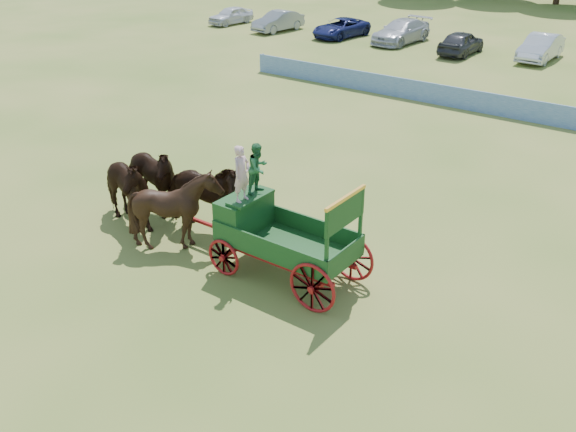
# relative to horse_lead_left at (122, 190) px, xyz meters

# --- Properties ---
(ground) EXTENTS (160.00, 160.00, 0.00)m
(ground) POSITION_rel_horse_lead_left_xyz_m (4.80, 0.46, -1.25)
(ground) COLOR #9A8E45
(ground) RESTS_ON ground
(horse_lead_left) EXTENTS (3.16, 1.89, 2.49)m
(horse_lead_left) POSITION_rel_horse_lead_left_xyz_m (0.00, 0.00, 0.00)
(horse_lead_left) COLOR black
(horse_lead_left) RESTS_ON ground
(horse_lead_right) EXTENTS (3.05, 1.57, 2.49)m
(horse_lead_right) POSITION_rel_horse_lead_left_xyz_m (0.00, 1.10, 0.00)
(horse_lead_right) COLOR black
(horse_lead_right) RESTS_ON ground
(horse_wheel_left) EXTENTS (2.43, 2.20, 2.50)m
(horse_wheel_left) POSITION_rel_horse_lead_left_xyz_m (2.40, -0.00, 0.00)
(horse_wheel_left) COLOR black
(horse_wheel_left) RESTS_ON ground
(horse_wheel_right) EXTENTS (3.18, 1.96, 2.49)m
(horse_wheel_right) POSITION_rel_horse_lead_left_xyz_m (2.40, 1.10, 0.00)
(horse_wheel_right) COLOR black
(horse_wheel_right) RESTS_ON ground
(farm_dray) EXTENTS (6.00, 2.00, 3.72)m
(farm_dray) POSITION_rel_horse_lead_left_xyz_m (5.37, 0.57, 0.35)
(farm_dray) COLOR #AA1911
(farm_dray) RESTS_ON ground
(sponsor_banner) EXTENTS (26.00, 0.08, 1.05)m
(sponsor_banner) POSITION_rel_horse_lead_left_xyz_m (3.80, 18.46, -0.72)
(sponsor_banner) COLOR #1B5195
(sponsor_banner) RESTS_ON ground
(parked_cars) EXTENTS (37.46, 7.97, 1.65)m
(parked_cars) POSITION_rel_horse_lead_left_xyz_m (-1.16, 30.42, -0.47)
(parked_cars) COLOR silver
(parked_cars) RESTS_ON ground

